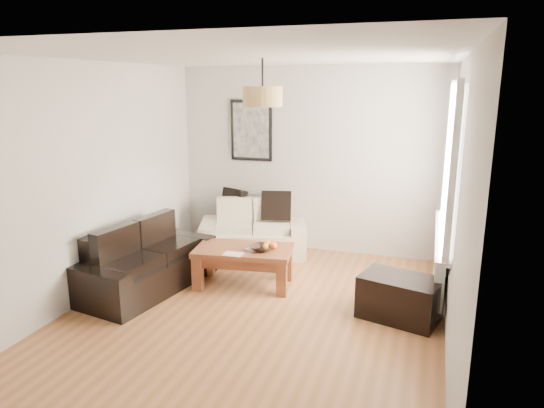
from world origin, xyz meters
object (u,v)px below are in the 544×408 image
(sofa_leather, at_px, (146,259))
(ottoman, at_px, (400,298))
(coffee_table, at_px, (244,266))
(loveseat_cream, at_px, (253,229))

(sofa_leather, height_order, ottoman, sofa_leather)
(sofa_leather, relative_size, coffee_table, 1.48)
(sofa_leather, bearing_deg, coffee_table, -57.39)
(loveseat_cream, bearing_deg, sofa_leather, -135.58)
(loveseat_cream, distance_m, ottoman, 2.54)
(loveseat_cream, relative_size, sofa_leather, 0.87)
(coffee_table, bearing_deg, ottoman, -9.16)
(loveseat_cream, xyz_separation_m, ottoman, (2.12, -1.39, -0.14))
(loveseat_cream, relative_size, coffee_table, 1.29)
(ottoman, bearing_deg, coffee_table, 170.84)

